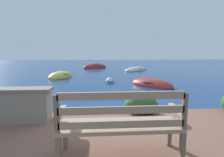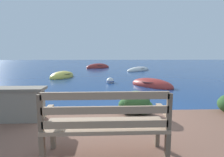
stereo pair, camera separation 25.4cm
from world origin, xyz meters
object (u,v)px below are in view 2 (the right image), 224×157
rowboat_nearest (152,85)px  mooring_buoy (110,81)px  rowboat_mid (62,76)px  rowboat_far (138,70)px  rowboat_outer (98,67)px  park_bench (106,123)px

rowboat_nearest → mooring_buoy: (-2.00, 1.10, 0.01)m
rowboat_mid → rowboat_far: rowboat_mid is taller
rowboat_outer → rowboat_mid: bearing=-136.9°
mooring_buoy → rowboat_nearest: bearing=-28.8°
rowboat_nearest → rowboat_far: 7.88m
mooring_buoy → park_bench: bearing=-92.2°
park_bench → rowboat_outer: 17.10m
park_bench → rowboat_mid: park_bench is taller
park_bench → rowboat_far: park_bench is taller
rowboat_far → mooring_buoy: rowboat_far is taller
rowboat_outer → mooring_buoy: bearing=-115.0°
mooring_buoy → rowboat_outer: bearing=96.3°
rowboat_far → rowboat_outer: rowboat_outer is taller
mooring_buoy → rowboat_mid: bearing=144.4°
rowboat_mid → rowboat_far: bearing=145.9°
rowboat_far → rowboat_outer: size_ratio=1.09×
park_bench → mooring_buoy: size_ratio=3.50×
rowboat_far → rowboat_mid: bearing=-10.4°
park_bench → mooring_buoy: bearing=86.4°
rowboat_nearest → mooring_buoy: rowboat_nearest is taller
park_bench → rowboat_outer: size_ratio=0.55×
rowboat_mid → rowboat_outer: rowboat_outer is taller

